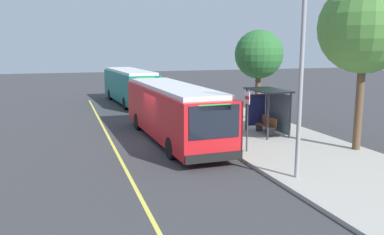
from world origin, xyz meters
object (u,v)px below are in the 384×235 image
object	(u,v)px
transit_bus_main	(173,110)
waiting_bench	(267,125)
pedestrian_commuter	(232,122)
transit_bus_second	(130,85)
route_sign_post	(247,113)

from	to	relation	value
transit_bus_main	waiting_bench	bearing A→B (deg)	83.02
transit_bus_main	pedestrian_commuter	xyz separation A→B (m)	(1.62, 2.69, -0.50)
transit_bus_main	transit_bus_second	bearing A→B (deg)	179.62
transit_bus_second	waiting_bench	xyz separation A→B (m)	(15.29, 5.11, -0.98)
transit_bus_second	pedestrian_commuter	size ratio (longest dim) A/B	6.42
waiting_bench	pedestrian_commuter	bearing A→B (deg)	-68.69
transit_bus_second	pedestrian_commuter	bearing A→B (deg)	9.05
pedestrian_commuter	transit_bus_second	bearing A→B (deg)	-170.95
transit_bus_second	pedestrian_commuter	distance (m)	16.49
route_sign_post	pedestrian_commuter	world-z (taller)	route_sign_post
waiting_bench	transit_bus_second	bearing A→B (deg)	-161.51
transit_bus_second	waiting_bench	bearing A→B (deg)	18.49
route_sign_post	transit_bus_second	bearing A→B (deg)	-172.69
route_sign_post	waiting_bench	bearing A→B (deg)	139.36
transit_bus_main	waiting_bench	size ratio (longest dim) A/B	7.08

